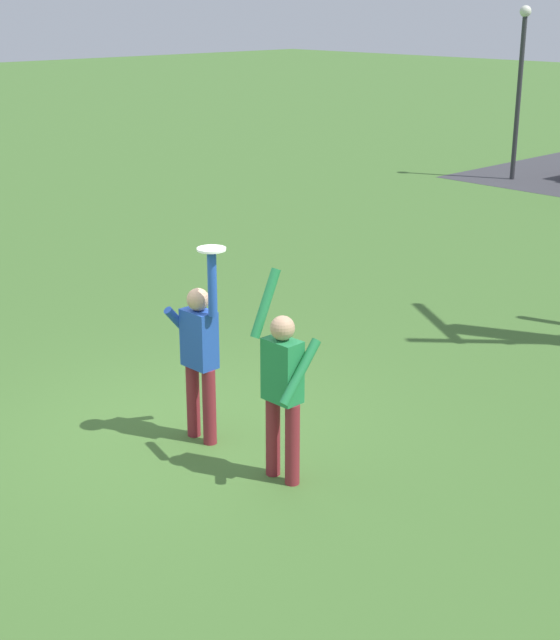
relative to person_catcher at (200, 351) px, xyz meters
The scene contains 5 objects.
ground_plane 1.02m from the person_catcher, behind, with size 120.00×120.00×0.00m, color #426B2D.
person_catcher is the anchor object (origin of this frame).
person_defender 1.20m from the person_catcher, ahead, with size 0.55×0.49×2.04m.
frisbee_disc 1.13m from the person_catcher, ahead, with size 0.28×0.28×0.02m, color white.
lamppost_by_lot 16.59m from the person_catcher, 112.12° to the left, with size 0.28×0.28×4.26m.
Camera 1 is at (7.19, -5.48, 4.34)m, focal length 52.13 mm.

